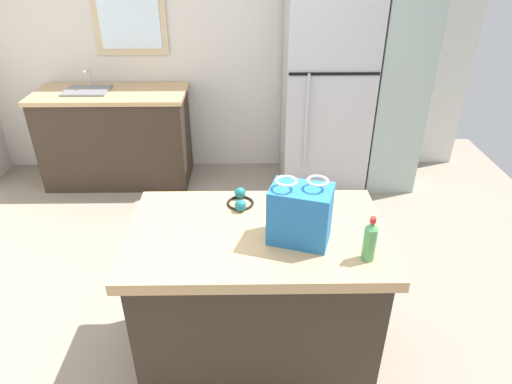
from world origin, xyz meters
TOP-DOWN VIEW (x-y plane):
  - ground at (0.00, 0.00)m, footprint 5.81×5.81m
  - back_wall at (-0.02, 2.31)m, footprint 4.84×0.13m
  - kitchen_island at (0.25, -0.31)m, footprint 1.30×0.80m
  - refrigerator at (0.93, 1.90)m, footprint 0.78×0.70m
  - tall_cabinet at (1.57, 1.90)m, footprint 0.46×0.62m
  - sink_counter at (-1.09, 1.93)m, footprint 1.41×0.64m
  - shopping_bag at (0.45, -0.39)m, footprint 0.33×0.27m
  - small_box at (0.62, -0.07)m, footprint 0.12×0.10m
  - bottle at (0.75, -0.54)m, footprint 0.06×0.06m
  - ear_defenders at (0.16, -0.06)m, footprint 0.15×0.20m

SIDE VIEW (x-z plane):
  - ground at x=0.00m, z-range 0.00..0.00m
  - kitchen_island at x=0.25m, z-range 0.00..0.89m
  - sink_counter at x=-1.09m, z-range -0.08..1.02m
  - ear_defenders at x=0.16m, z-range 0.88..0.94m
  - refrigerator at x=0.93m, z-range 0.00..1.88m
  - small_box at x=0.62m, z-range 0.89..1.01m
  - bottle at x=0.75m, z-range 0.87..1.10m
  - shopping_bag at x=0.45m, z-range 0.87..1.19m
  - tall_cabinet at x=1.57m, z-range 0.00..2.25m
  - back_wall at x=-0.02m, z-range 0.00..2.59m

